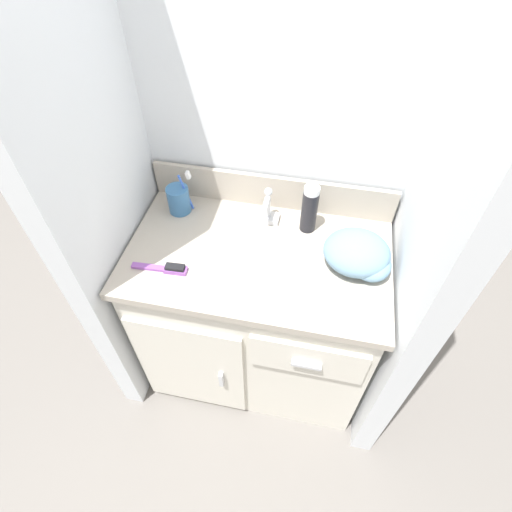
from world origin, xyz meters
name	(u,v)px	position (x,y,z in m)	size (l,w,h in m)	color
ground_plane	(257,360)	(0.00, 0.00, 0.00)	(6.00, 6.00, 0.00)	slate
wall_back	(277,121)	(0.00, 0.32, 1.10)	(1.09, 0.08, 2.20)	silver
wall_left	(93,157)	(-0.51, 0.00, 1.10)	(0.08, 0.62, 2.20)	silver
wall_right	(443,202)	(0.51, 0.00, 1.10)	(0.08, 0.62, 2.20)	silver
vanity	(257,314)	(0.00, 0.00, 0.41)	(0.91, 0.56, 0.78)	silver
backsplash	(272,191)	(0.00, 0.26, 0.84)	(0.91, 0.02, 0.14)	#B2A899
sink_faucet	(267,210)	(0.00, 0.18, 0.82)	(0.09, 0.09, 0.14)	silver
toothbrush_cup	(179,199)	(-0.33, 0.16, 0.83)	(0.10, 0.08, 0.18)	teal
shaving_cream_can	(309,209)	(0.15, 0.16, 0.87)	(0.06, 0.06, 0.19)	black
hairbrush	(167,268)	(-0.28, -0.13, 0.79)	(0.19, 0.04, 0.03)	purple
hand_towel	(360,255)	(0.34, 0.02, 0.83)	(0.23, 0.21, 0.11)	#6B8EA8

